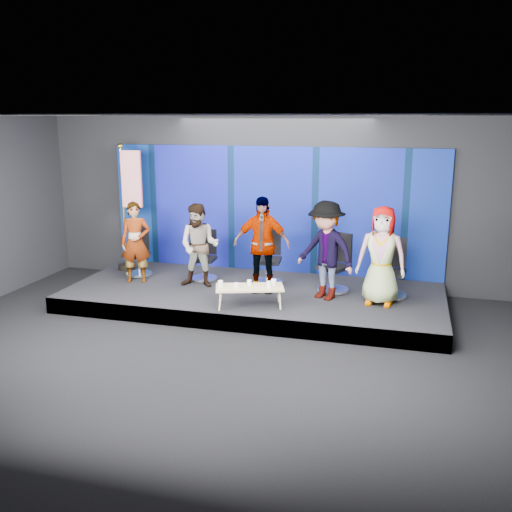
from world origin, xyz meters
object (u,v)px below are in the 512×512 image
object	(u,v)px
mug_a	(220,284)
coffee_table	(250,288)
mug_c	(249,282)
chair_a	(139,260)
mug_d	(269,284)
flag_stand	(129,204)
panelist_d	(326,251)
chair_e	(391,278)
chair_d	(335,272)
panelist_e	(381,256)
mug_b	(236,285)
chair_c	(268,266)
chair_b	(205,263)
panelist_a	(136,242)
panelist_c	(262,244)
panelist_b	(199,246)
mug_e	(274,282)

from	to	relation	value
mug_a	coffee_table	bearing A→B (deg)	14.88
coffee_table	mug_c	size ratio (longest dim) A/B	14.07
chair_a	mug_d	world-z (taller)	chair_a
chair_a	flag_stand	size ratio (longest dim) A/B	0.37
panelist_d	mug_c	size ratio (longest dim) A/B	19.89
chair_e	mug_a	bearing A→B (deg)	-148.34
panelist_d	mug_a	world-z (taller)	panelist_d
chair_d	mug_d	xyz separation A→B (m)	(-0.95, -1.26, 0.05)
panelist_e	mug_b	size ratio (longest dim) A/B	19.41
chair_c	chair_d	size ratio (longest dim) A/B	1.01
chair_b	mug_a	world-z (taller)	chair_b
panelist_a	mug_d	world-z (taller)	panelist_a
panelist_c	panelist_e	size ratio (longest dim) A/B	1.04
chair_e	flag_stand	size ratio (longest dim) A/B	0.40
mug_b	mug_c	distance (m)	0.28
panelist_b	mug_d	bearing A→B (deg)	-32.10
chair_b	chair_a	bearing A→B (deg)	178.42
panelist_b	flag_stand	xyz separation A→B (m)	(-1.83, 0.75, 0.61)
panelist_a	mug_d	distance (m)	3.06
panelist_d	mug_b	size ratio (longest dim) A/B	19.88
chair_d	mug_e	world-z (taller)	chair_d
panelist_e	chair_c	bearing A→B (deg)	168.59
chair_c	chair_d	world-z (taller)	chair_c
panelist_e	panelist_c	bearing A→B (deg)	-178.65
chair_a	panelist_c	size ratio (longest dim) A/B	0.55
panelist_a	mug_c	world-z (taller)	panelist_a
panelist_b	chair_e	size ratio (longest dim) A/B	1.51
panelist_a	coffee_table	bearing A→B (deg)	-38.09
panelist_d	panelist_c	bearing A→B (deg)	-159.52
chair_d	mug_c	distance (m)	1.78
panelist_c	mug_a	size ratio (longest dim) A/B	17.11
chair_e	mug_c	size ratio (longest dim) A/B	11.99
panelist_e	mug_b	xyz separation A→B (m)	(-2.34, -0.88, -0.46)
chair_d	chair_e	bearing A→B (deg)	22.47
panelist_e	mug_c	world-z (taller)	panelist_e
panelist_b	chair_b	bearing A→B (deg)	96.82
chair_b	panelist_d	world-z (taller)	panelist_d
mug_e	mug_d	bearing A→B (deg)	-106.32
chair_c	mug_c	bearing A→B (deg)	-95.63
coffee_table	flag_stand	xyz separation A→B (m)	(-3.08, 1.65, 1.08)
chair_a	chair_e	xyz separation A→B (m)	(5.08, -0.13, 0.03)
chair_d	mug_a	distance (m)	2.27
panelist_b	mug_c	bearing A→B (deg)	-36.91
panelist_d	panelist_e	world-z (taller)	panelist_d
chair_a	mug_b	xyz separation A→B (m)	(2.56, -1.48, 0.08)
coffee_table	panelist_e	bearing A→B (deg)	19.10
chair_b	chair_e	xyz separation A→B (m)	(3.66, -0.18, 0.02)
chair_e	mug_e	xyz separation A→B (m)	(-1.94, -1.04, 0.06)
panelist_b	chair_c	bearing A→B (deg)	20.17
mug_a	panelist_d	bearing A→B (deg)	29.09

